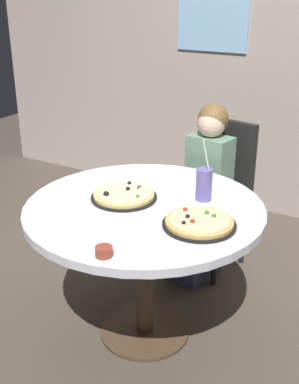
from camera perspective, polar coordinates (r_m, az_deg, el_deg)
name	(u,v)px	position (r m, az deg, el deg)	size (l,w,h in m)	color
ground_plane	(145,331)	(2.75, -0.54, -15.87)	(8.00, 8.00, 0.00)	#4C4238
wall_with_window	(275,24)	(3.86, 14.36, 18.37)	(5.20, 0.14, 2.90)	#A8998E
dining_table	(144,224)	(2.40, -0.60, -3.80)	(1.16, 1.16, 0.75)	silver
chair_wooden	(217,187)	(3.16, 7.88, 0.63)	(0.46, 0.46, 0.95)	black
diner_child	(201,202)	(3.04, 6.01, -1.20)	(0.31, 0.43, 1.08)	#3F4766
pizza_veggie	(124,195)	(2.42, -2.98, -0.39)	(0.33, 0.33, 0.05)	black
pizza_cheese	(199,223)	(2.16, 5.81, -3.57)	(0.33, 0.33, 0.05)	black
soda_cup	(204,184)	(2.39, 6.36, 0.90)	(0.08, 0.08, 0.31)	#6659A5
sauce_bowl	(104,251)	(1.93, -5.33, -6.91)	(0.07, 0.07, 0.04)	brown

